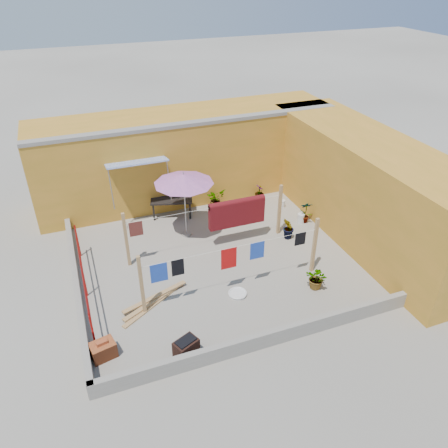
{
  "coord_description": "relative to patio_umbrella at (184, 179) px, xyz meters",
  "views": [
    {
      "loc": [
        -3.58,
        -10.13,
        8.0
      ],
      "look_at": [
        0.37,
        0.3,
        1.11
      ],
      "focal_mm": 35.0,
      "sensor_mm": 36.0,
      "label": 1
    }
  ],
  "objects": [
    {
      "name": "plant_right_c",
      "position": [
        2.63,
        -3.95,
        -1.72
      ],
      "size": [
        0.78,
        0.79,
        0.67
      ],
      "primitive_type": "imported",
      "rotation": [
        0.0,
        0.0,
        5.34
      ],
      "color": "#235D1A",
      "rests_on": "ground"
    },
    {
      "name": "plant_right_a",
      "position": [
        4.11,
        -0.71,
        -1.63
      ],
      "size": [
        0.51,
        0.42,
        0.84
      ],
      "primitive_type": "imported",
      "rotation": [
        0.0,
        0.0,
        2.82
      ],
      "color": "#235D1A",
      "rests_on": "ground"
    },
    {
      "name": "green_hose",
      "position": [
        2.55,
        1.18,
        -2.02
      ],
      "size": [
        0.51,
        0.51,
        0.08
      ],
      "color": "#1B7B1D",
      "rests_on": "ground"
    },
    {
      "name": "plant_back_b",
      "position": [
        3.32,
        1.4,
        -1.75
      ],
      "size": [
        0.37,
        0.37,
        0.6
      ],
      "primitive_type": "imported",
      "rotation": [
        0.0,
        0.0,
        1.48
      ],
      "color": "#235D1A",
      "rests_on": "ground"
    },
    {
      "name": "parapet_left",
      "position": [
        -3.67,
        -1.8,
        -1.83
      ],
      "size": [
        0.16,
        7.3,
        0.44
      ],
      "primitive_type": "cube",
      "color": "gray",
      "rests_on": "ground"
    },
    {
      "name": "plant_right_b",
      "position": [
        3.06,
        -1.43,
        -1.65
      ],
      "size": [
        0.49,
        0.54,
        0.8
      ],
      "primitive_type": "imported",
      "rotation": [
        0.0,
        0.0,
        4.36
      ],
      "color": "#235D1A",
      "rests_on": "ground"
    },
    {
      "name": "lumber_pile",
      "position": [
        -1.81,
        -2.95,
        -1.99
      ],
      "size": [
        1.98,
        1.22,
        0.13
      ],
      "color": "tan",
      "rests_on": "ground"
    },
    {
      "name": "water_jug_a",
      "position": [
        3.97,
        -0.66,
        -1.88
      ],
      "size": [
        0.24,
        0.24,
        0.38
      ],
      "color": "silver",
      "rests_on": "ground"
    },
    {
      "name": "brick_stack",
      "position": [
        -3.29,
        -4.34,
        -1.84
      ],
      "size": [
        0.63,
        0.52,
        0.49
      ],
      "color": "#9A4523",
      "rests_on": "ground"
    },
    {
      "name": "outdoor_table",
      "position": [
        -0.11,
        1.4,
        -1.44
      ],
      "size": [
        1.59,
        1.1,
        0.68
      ],
      "color": "black",
      "rests_on": "ground"
    },
    {
      "name": "white_basin",
      "position": [
        0.44,
        -3.44,
        -2.0
      ],
      "size": [
        0.52,
        0.52,
        0.09
      ],
      "color": "silver",
      "rests_on": "ground"
    },
    {
      "name": "patio_umbrella",
      "position": [
        0.0,
        0.0,
        0.0
      ],
      "size": [
        2.06,
        2.06,
        2.29
      ],
      "color": "gray",
      "rests_on": "ground"
    },
    {
      "name": "water_jug_b",
      "position": [
        3.86,
        0.55,
        -1.91
      ],
      "size": [
        0.2,
        0.2,
        0.32
      ],
      "color": "silver",
      "rests_on": "ground"
    },
    {
      "name": "wall_back",
      "position": [
        0.91,
        2.89,
        -0.44
      ],
      "size": [
        11.0,
        3.27,
        3.21
      ],
      "color": "orange",
      "rests_on": "ground"
    },
    {
      "name": "ground",
      "position": [
        0.41,
        -1.8,
        -2.05
      ],
      "size": [
        80.0,
        80.0,
        0.0
      ],
      "primitive_type": "plane",
      "color": "#9E998E",
      "rests_on": "ground"
    },
    {
      "name": "red_railing",
      "position": [
        -3.44,
        -2.0,
        -1.33
      ],
      "size": [
        0.05,
        4.2,
        1.1
      ],
      "color": "#A61210",
      "rests_on": "ground"
    },
    {
      "name": "clothesline_rig",
      "position": [
        1.17,
        -1.26,
        -0.99
      ],
      "size": [
        5.09,
        2.35,
        1.8
      ],
      "color": "tan",
      "rests_on": "ground"
    },
    {
      "name": "brazier",
      "position": [
        -1.48,
        -5.0,
        -1.81
      ],
      "size": [
        0.65,
        0.56,
        0.49
      ],
      "color": "black",
      "rests_on": "ground"
    },
    {
      "name": "parapet_front",
      "position": [
        0.41,
        -5.38,
        -1.83
      ],
      "size": [
        8.3,
        0.16,
        0.44
      ],
      "primitive_type": "cube",
      "color": "gray",
      "rests_on": "ground"
    },
    {
      "name": "plant_back_a",
      "position": [
        1.54,
        1.4,
        -1.68
      ],
      "size": [
        0.85,
        0.8,
        0.74
      ],
      "primitive_type": "imported",
      "rotation": [
        0.0,
        0.0,
        0.45
      ],
      "color": "#235D1A",
      "rests_on": "ground"
    },
    {
      "name": "wall_right",
      "position": [
        5.61,
        -1.8,
        -0.45
      ],
      "size": [
        2.4,
        9.0,
        3.2
      ],
      "primitive_type": "cube",
      "color": "orange",
      "rests_on": "ground"
    }
  ]
}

